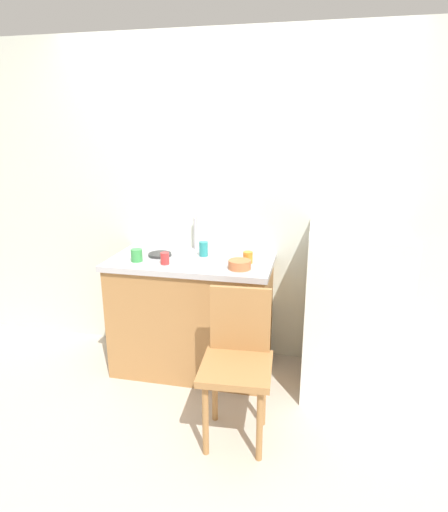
# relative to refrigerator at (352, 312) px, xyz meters

# --- Properties ---
(ground_plane) EXTENTS (8.00, 8.00, 0.00)m
(ground_plane) POSITION_rel_refrigerator_xyz_m (-0.95, -0.63, -0.57)
(ground_plane) COLOR #BCB2A3
(back_wall) EXTENTS (4.80, 0.10, 2.44)m
(back_wall) POSITION_rel_refrigerator_xyz_m (-0.95, 0.37, 0.65)
(back_wall) COLOR silver
(back_wall) RESTS_ON ground_plane
(cabinet_base) EXTENTS (1.13, 0.60, 0.83)m
(cabinet_base) POSITION_rel_refrigerator_xyz_m (-1.14, 0.02, -0.15)
(cabinet_base) COLOR #A87542
(cabinet_base) RESTS_ON ground_plane
(countertop) EXTENTS (1.17, 0.64, 0.04)m
(countertop) POSITION_rel_refrigerator_xyz_m (-1.14, 0.02, 0.28)
(countertop) COLOR #B7B7BC
(countertop) RESTS_ON cabinet_base
(faucet) EXTENTS (0.02, 0.02, 0.25)m
(faucet) POSITION_rel_refrigerator_xyz_m (-1.18, 0.27, 0.42)
(faucet) COLOR #B7B7BC
(faucet) RESTS_ON countertop
(refrigerator) EXTENTS (0.63, 0.64, 1.14)m
(refrigerator) POSITION_rel_refrigerator_xyz_m (0.00, 0.00, 0.00)
(refrigerator) COLOR silver
(refrigerator) RESTS_ON ground_plane
(chair) EXTENTS (0.42, 0.42, 0.89)m
(chair) POSITION_rel_refrigerator_xyz_m (-0.68, -0.65, -0.07)
(chair) COLOR #A87542
(chair) RESTS_ON ground_plane
(terracotta_bowl) EXTENTS (0.15, 0.15, 0.06)m
(terracotta_bowl) POSITION_rel_refrigerator_xyz_m (-0.76, -0.14, 0.33)
(terracotta_bowl) COLOR #C67042
(terracotta_bowl) RESTS_ON countertop
(hotplate) EXTENTS (0.17, 0.17, 0.02)m
(hotplate) POSITION_rel_refrigerator_xyz_m (-1.39, 0.04, 0.31)
(hotplate) COLOR #2D2D2D
(hotplate) RESTS_ON countertop
(cup_green) EXTENTS (0.08, 0.08, 0.09)m
(cup_green) POSITION_rel_refrigerator_xyz_m (-1.50, -0.12, 0.34)
(cup_green) COLOR green
(cup_green) RESTS_ON countertop
(cup_teal) EXTENTS (0.06, 0.06, 0.11)m
(cup_teal) POSITION_rel_refrigerator_xyz_m (-1.07, 0.11, 0.35)
(cup_teal) COLOR teal
(cup_teal) RESTS_ON countertop
(cup_red) EXTENTS (0.06, 0.06, 0.08)m
(cup_red) POSITION_rel_refrigerator_xyz_m (-1.28, -0.14, 0.34)
(cup_red) COLOR red
(cup_red) RESTS_ON countertop
(cup_orange) EXTENTS (0.07, 0.07, 0.08)m
(cup_orange) POSITION_rel_refrigerator_xyz_m (-0.73, 0.00, 0.34)
(cup_orange) COLOR orange
(cup_orange) RESTS_ON countertop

